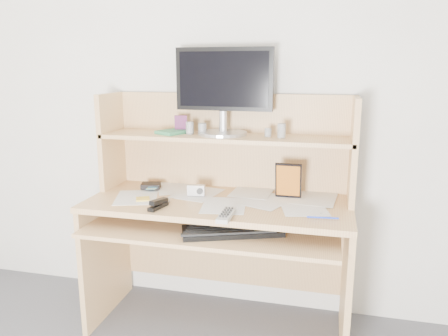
% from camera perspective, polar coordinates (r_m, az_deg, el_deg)
% --- Properties ---
extents(back_wall, '(3.60, 0.04, 2.50)m').
position_cam_1_polar(back_wall, '(2.55, 1.04, 8.63)').
color(back_wall, silver).
rests_on(back_wall, floor).
extents(desk, '(1.40, 0.70, 1.30)m').
position_cam_1_polar(desk, '(2.43, -0.27, -4.98)').
color(desk, tan).
rests_on(desk, floor).
extents(paper_clutter, '(1.32, 0.54, 0.01)m').
position_cam_1_polar(paper_clutter, '(2.34, -0.75, -4.21)').
color(paper_clutter, silver).
rests_on(paper_clutter, desk).
extents(keyboard, '(0.52, 0.34, 0.03)m').
position_cam_1_polar(keyboard, '(2.16, 1.10, -8.12)').
color(keyboard, black).
rests_on(keyboard, desk).
extents(tv_remote, '(0.06, 0.20, 0.02)m').
position_cam_1_polar(tv_remote, '(2.07, 0.31, -6.15)').
color(tv_remote, '#ABACA7').
rests_on(tv_remote, paper_clutter).
extents(flip_phone, '(0.04, 0.08, 0.02)m').
position_cam_1_polar(flip_phone, '(2.30, -7.90, -4.26)').
color(flip_phone, '#A7A8AA').
rests_on(flip_phone, paper_clutter).
extents(stapler, '(0.07, 0.14, 0.04)m').
position_cam_1_polar(stapler, '(2.23, -8.62, -4.60)').
color(stapler, black).
rests_on(stapler, paper_clutter).
extents(wallet, '(0.13, 0.11, 0.03)m').
position_cam_1_polar(wallet, '(2.59, -9.52, -2.27)').
color(wallet, black).
rests_on(wallet, paper_clutter).
extents(sticky_note_pad, '(0.10, 0.10, 0.01)m').
position_cam_1_polar(sticky_note_pad, '(2.39, -10.56, -4.01)').
color(sticky_note_pad, yellow).
rests_on(sticky_note_pad, desk).
extents(digital_camera, '(0.10, 0.05, 0.06)m').
position_cam_1_polar(digital_camera, '(2.41, -3.65, -2.88)').
color(digital_camera, '#AFAFB1').
rests_on(digital_camera, paper_clutter).
extents(game_case, '(0.14, 0.02, 0.20)m').
position_cam_1_polar(game_case, '(2.36, 8.40, -1.63)').
color(game_case, black).
rests_on(game_case, paper_clutter).
extents(blue_pen, '(0.15, 0.02, 0.01)m').
position_cam_1_polar(blue_pen, '(2.10, 12.78, -6.34)').
color(blue_pen, '#1A37CA').
rests_on(blue_pen, paper_clutter).
extents(card_box, '(0.07, 0.04, 0.10)m').
position_cam_1_polar(card_box, '(2.51, -5.67, 5.75)').
color(card_box, maroon).
rests_on(card_box, desk).
extents(shelf_book, '(0.20, 0.22, 0.02)m').
position_cam_1_polar(shelf_book, '(2.49, -6.52, 4.73)').
color(shelf_book, '#327E46').
rests_on(shelf_book, desk).
extents(chip_stack_a, '(0.05, 0.05, 0.06)m').
position_cam_1_polar(chip_stack_a, '(2.44, -2.84, 5.16)').
color(chip_stack_a, black).
rests_on(chip_stack_a, desk).
extents(chip_stack_b, '(0.06, 0.06, 0.07)m').
position_cam_1_polar(chip_stack_b, '(2.44, -4.49, 5.23)').
color(chip_stack_b, white).
rests_on(chip_stack_b, desk).
extents(chip_stack_c, '(0.05, 0.05, 0.05)m').
position_cam_1_polar(chip_stack_c, '(2.36, 5.76, 4.66)').
color(chip_stack_c, black).
rests_on(chip_stack_c, desk).
extents(chip_stack_d, '(0.06, 0.06, 0.08)m').
position_cam_1_polar(chip_stack_d, '(2.33, 7.52, 4.85)').
color(chip_stack_d, white).
rests_on(chip_stack_d, desk).
extents(monitor, '(0.55, 0.27, 0.47)m').
position_cam_1_polar(monitor, '(2.42, -0.04, 10.34)').
color(monitor, silver).
rests_on(monitor, desk).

